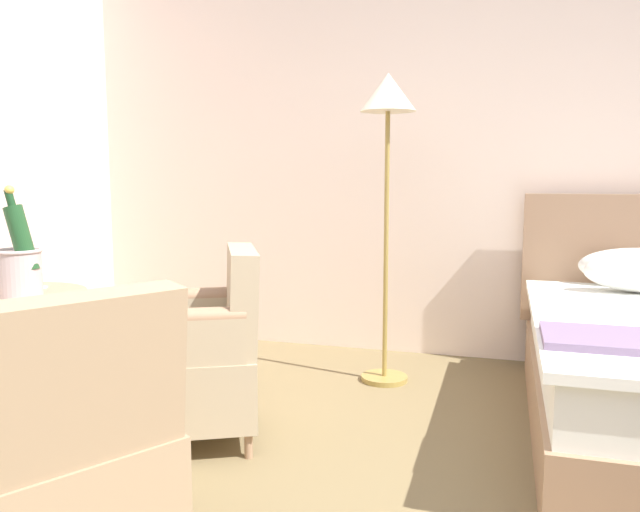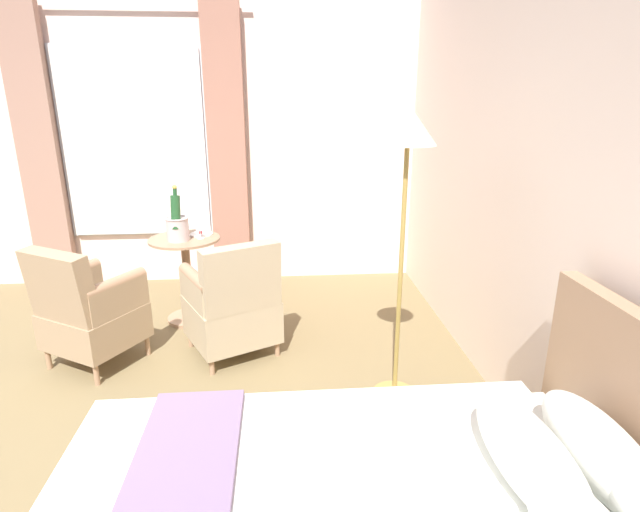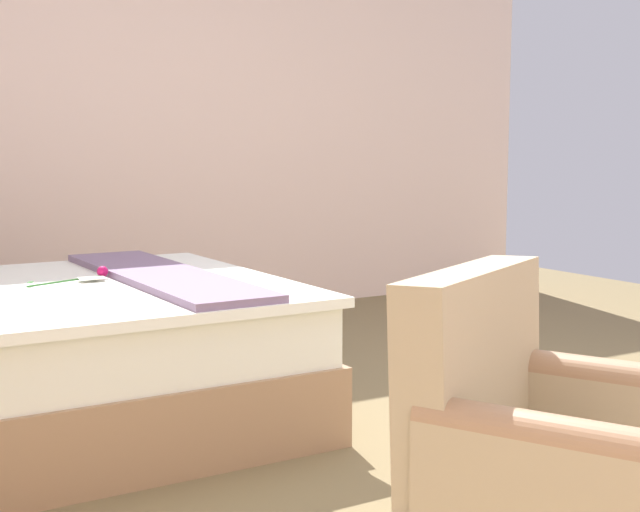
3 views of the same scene
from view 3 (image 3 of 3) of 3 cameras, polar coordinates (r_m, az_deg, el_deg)
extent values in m
plane|color=olive|center=(3.73, 11.02, -11.22)|extent=(7.46, 7.46, 0.00)
cube|color=beige|center=(6.15, -8.24, 9.89)|extent=(0.12, 5.63, 2.93)
cube|color=#9C7859|center=(3.82, -17.92, -8.53)|extent=(1.60, 2.04, 0.31)
cube|color=white|center=(3.76, -18.08, -4.46)|extent=(1.55, 1.98, 0.24)
cube|color=white|center=(3.74, -17.27, -2.30)|extent=(1.63, 1.92, 0.04)
cube|color=slate|center=(3.89, -10.09, -1.23)|extent=(1.60, 0.37, 0.03)
cylinder|color=#2D6628|center=(3.84, -15.93, -1.54)|extent=(0.14, 0.35, 0.01)
sphere|color=#B20F4C|center=(3.95, -13.75, -0.97)|extent=(0.05, 0.05, 0.05)
ellipsoid|color=#33702D|center=(3.80, -18.04, -1.61)|extent=(0.05, 0.04, 0.01)
cube|color=white|center=(3.88, -14.39, -1.38)|extent=(0.09, 0.11, 0.00)
cube|color=tan|center=(2.02, 9.69, -7.42)|extent=(0.37, 0.56, 0.47)
cube|color=tan|center=(1.76, 14.16, -14.28)|extent=(0.50, 0.31, 0.20)
cylinder|color=#9C7859|center=(1.73, 14.26, -11.17)|extent=(0.50, 0.31, 0.09)
cube|color=tan|center=(2.21, 18.19, -10.00)|extent=(0.50, 0.31, 0.20)
cylinder|color=#9C7859|center=(2.18, 18.29, -7.47)|extent=(0.50, 0.31, 0.09)
camera|label=1|loc=(4.72, 25.07, 7.12)|focal=35.00mm
camera|label=2|loc=(4.88, -19.51, 14.81)|focal=28.00mm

